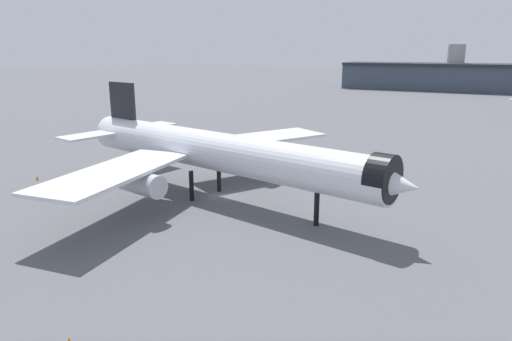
# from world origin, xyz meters

# --- Properties ---
(ground) EXTENTS (900.00, 900.00, 0.00)m
(ground) POSITION_xyz_m (0.00, 0.00, 0.00)
(ground) COLOR #56565B
(airliner_near_gate) EXTENTS (57.43, 52.25, 15.57)m
(airliner_near_gate) POSITION_xyz_m (0.18, -1.38, 6.86)
(airliner_near_gate) COLOR silver
(airliner_near_gate) RESTS_ON ground
(service_truck_front) EXTENTS (5.92, 4.71, 3.00)m
(service_truck_front) POSITION_xyz_m (-30.57, 14.10, 1.59)
(service_truck_front) COLOR black
(service_truck_front) RESTS_ON ground
(traffic_cone_near_nose) EXTENTS (0.58, 0.58, 0.72)m
(traffic_cone_near_nose) POSITION_xyz_m (-30.26, -10.23, 0.36)
(traffic_cone_near_nose) COLOR #F2600C
(traffic_cone_near_nose) RESTS_ON ground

